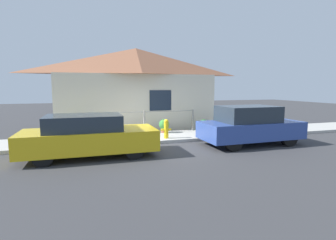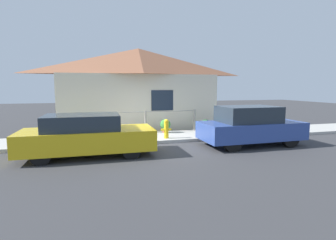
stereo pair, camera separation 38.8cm
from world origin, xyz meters
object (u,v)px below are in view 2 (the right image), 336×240
Objects in this scene: fire_hydrant at (166,128)px; potted_plant_corner at (205,125)px; potted_plant_by_fence at (85,129)px; car_left at (87,135)px; car_right at (250,126)px; potted_plant_near_hydrant at (165,125)px.

fire_hydrant is 1.43× the size of potted_plant_corner.
fire_hydrant reaches higher than potted_plant_corner.
potted_plant_corner is at bearing -0.10° from potted_plant_by_fence.
car_left is 5.95m from car_right.
car_left is 2.81m from potted_plant_by_fence.
potted_plant_corner is (5.32, 2.78, -0.25)m from car_left.
potted_plant_by_fence is at bearing -178.75° from potted_plant_near_hydrant.
potted_plant_by_fence is 5.48m from potted_plant_corner.
potted_plant_near_hydrant is 3.53m from potted_plant_by_fence.
fire_hydrant reaches higher than potted_plant_near_hydrant.
car_left is 6.72× the size of potted_plant_near_hydrant.
potted_plant_near_hydrant is (3.37, 2.87, -0.20)m from car_left.
car_left is at bearing -139.54° from potted_plant_near_hydrant.
potted_plant_near_hydrant reaches higher than potted_plant_corner.
potted_plant_by_fence is at bearing 158.83° from fire_hydrant.
potted_plant_near_hydrant is at bearing 1.25° from potted_plant_by_fence.
car_left is 3.43m from fire_hydrant.
potted_plant_near_hydrant is (0.31, 1.33, -0.07)m from fire_hydrant.
potted_plant_by_fence is at bearing 154.49° from car_right.
car_right reaches higher than potted_plant_by_fence.
potted_plant_corner is (2.26, 1.24, -0.12)m from fire_hydrant.
fire_hydrant is (3.06, 1.55, -0.13)m from car_left.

